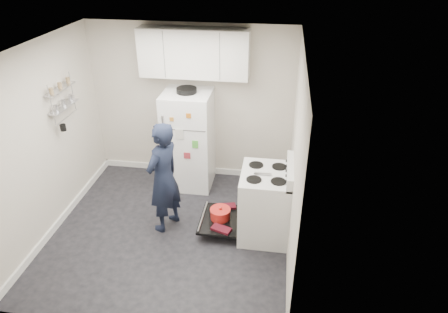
% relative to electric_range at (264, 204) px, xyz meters
% --- Properties ---
extents(room, '(3.21, 3.21, 2.51)m').
position_rel_electric_range_xyz_m(room, '(-1.29, -0.12, 0.74)').
color(room, black).
rests_on(room, ground).
extents(electric_range, '(0.66, 0.76, 1.10)m').
position_rel_electric_range_xyz_m(electric_range, '(0.00, 0.00, 0.00)').
color(electric_range, silver).
rests_on(electric_range, ground).
extents(open_oven_door, '(0.55, 0.72, 0.22)m').
position_rel_electric_range_xyz_m(open_oven_door, '(-0.59, 0.01, -0.28)').
color(open_oven_door, black).
rests_on(open_oven_door, ground).
extents(refrigerator, '(0.72, 0.74, 1.63)m').
position_rel_electric_range_xyz_m(refrigerator, '(-1.26, 1.10, 0.32)').
color(refrigerator, white).
rests_on(refrigerator, ground).
extents(upper_cabinets, '(1.60, 0.33, 0.70)m').
position_rel_electric_range_xyz_m(upper_cabinets, '(-1.16, 1.28, 1.63)').
color(upper_cabinets, silver).
rests_on(upper_cabinets, room).
extents(wall_shelf_rack, '(0.14, 0.60, 0.61)m').
position_rel_electric_range_xyz_m(wall_shelf_rack, '(-2.78, 0.34, 1.21)').
color(wall_shelf_rack, '#B2B2B7').
rests_on(wall_shelf_rack, room).
extents(person, '(0.58, 0.68, 1.57)m').
position_rel_electric_range_xyz_m(person, '(-1.34, -0.05, 0.32)').
color(person, black).
rests_on(person, ground).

